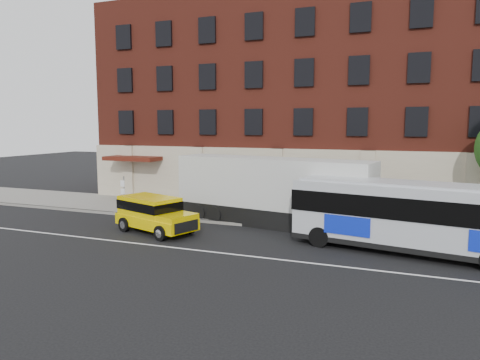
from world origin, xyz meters
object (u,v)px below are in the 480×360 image
at_px(shipping_container, 271,192).
at_px(sign_pole, 124,193).
at_px(yellow_suv, 153,212).
at_px(city_bus, 425,216).

bearing_deg(shipping_container, sign_pole, -176.14).
bearing_deg(yellow_suv, city_bus, 2.63).
bearing_deg(city_bus, shipping_container, 157.71).
bearing_deg(yellow_suv, shipping_container, 36.24).
distance_m(city_bus, shipping_container, 8.81).
xyz_separation_m(sign_pole, shipping_container, (9.69, 0.65, 0.47)).
bearing_deg(city_bus, sign_pole, 171.43).
bearing_deg(shipping_container, city_bus, -22.29).
bearing_deg(sign_pole, shipping_container, 3.86).
bearing_deg(shipping_container, yellow_suv, -143.76).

